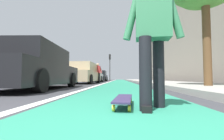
{
  "coord_description": "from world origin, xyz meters",
  "views": [
    {
      "loc": [
        -0.78,
        0.02,
        0.35
      ],
      "look_at": [
        11.5,
        0.66,
        1.03
      ],
      "focal_mm": 24.93,
      "sensor_mm": 36.0,
      "label": 1
    }
  ],
  "objects_px": {
    "parked_car_far": "(94,75)",
    "pedestrian_distant": "(98,72)",
    "parked_car_mid": "(82,74)",
    "parked_car_near": "(35,69)",
    "parked_car_end": "(100,76)",
    "skateboard": "(123,99)",
    "traffic_light": "(110,62)",
    "skater_person": "(152,30)"
  },
  "relations": [
    {
      "from": "parked_car_far",
      "to": "pedestrian_distant",
      "type": "bearing_deg",
      "value": -166.52
    },
    {
      "from": "parked_car_mid",
      "to": "pedestrian_distant",
      "type": "distance_m",
      "value": 1.51
    },
    {
      "from": "parked_car_near",
      "to": "parked_car_end",
      "type": "relative_size",
      "value": 1.05
    },
    {
      "from": "parked_car_mid",
      "to": "parked_car_end",
      "type": "distance_m",
      "value": 11.28
    },
    {
      "from": "skateboard",
      "to": "pedestrian_distant",
      "type": "bearing_deg",
      "value": 10.04
    },
    {
      "from": "parked_car_mid",
      "to": "traffic_light",
      "type": "distance_m",
      "value": 12.84
    },
    {
      "from": "parked_car_far",
      "to": "skater_person",
      "type": "bearing_deg",
      "value": -167.72
    },
    {
      "from": "skater_person",
      "to": "parked_car_end",
      "type": "xyz_separation_m",
      "value": [
        20.49,
        3.31,
        -0.23
      ]
    },
    {
      "from": "parked_car_near",
      "to": "parked_car_far",
      "type": "relative_size",
      "value": 1.04
    },
    {
      "from": "parked_car_near",
      "to": "parked_car_mid",
      "type": "bearing_deg",
      "value": -1.8
    },
    {
      "from": "skater_person",
      "to": "parked_car_mid",
      "type": "bearing_deg",
      "value": 18.67
    },
    {
      "from": "skater_person",
      "to": "parked_car_mid",
      "type": "height_order",
      "value": "skater_person"
    },
    {
      "from": "parked_car_near",
      "to": "parked_car_far",
      "type": "xyz_separation_m",
      "value": [
        11.68,
        -0.04,
        0.0
      ]
    },
    {
      "from": "skateboard",
      "to": "parked_car_mid",
      "type": "xyz_separation_m",
      "value": [
        9.07,
        2.77,
        0.61
      ]
    },
    {
      "from": "skater_person",
      "to": "parked_car_end",
      "type": "distance_m",
      "value": 20.76
    },
    {
      "from": "parked_car_mid",
      "to": "parked_car_end",
      "type": "xyz_separation_m",
      "value": [
        11.28,
        0.2,
        0.0
      ]
    },
    {
      "from": "skateboard",
      "to": "pedestrian_distant",
      "type": "height_order",
      "value": "pedestrian_distant"
    },
    {
      "from": "skateboard",
      "to": "parked_car_mid",
      "type": "bearing_deg",
      "value": 16.98
    },
    {
      "from": "skater_person",
      "to": "pedestrian_distant",
      "type": "relative_size",
      "value": 1.05
    },
    {
      "from": "skateboard",
      "to": "parked_car_end",
      "type": "height_order",
      "value": "parked_car_end"
    },
    {
      "from": "parked_car_mid",
      "to": "parked_car_near",
      "type": "bearing_deg",
      "value": 178.2
    },
    {
      "from": "traffic_light",
      "to": "pedestrian_distant",
      "type": "height_order",
      "value": "traffic_light"
    },
    {
      "from": "parked_car_mid",
      "to": "parked_car_far",
      "type": "xyz_separation_m",
      "value": [
        5.76,
        0.15,
        -0.0
      ]
    },
    {
      "from": "parked_car_far",
      "to": "parked_car_end",
      "type": "height_order",
      "value": "parked_car_end"
    },
    {
      "from": "parked_car_near",
      "to": "parked_car_far",
      "type": "distance_m",
      "value": 11.68
    },
    {
      "from": "skater_person",
      "to": "parked_car_near",
      "type": "distance_m",
      "value": 4.67
    },
    {
      "from": "skater_person",
      "to": "pedestrian_distant",
      "type": "distance_m",
      "value": 10.58
    },
    {
      "from": "parked_car_far",
      "to": "parked_car_end",
      "type": "bearing_deg",
      "value": 0.56
    },
    {
      "from": "parked_car_near",
      "to": "skater_person",
      "type": "bearing_deg",
      "value": -134.98
    },
    {
      "from": "skateboard",
      "to": "parked_car_far",
      "type": "relative_size",
      "value": 0.19
    },
    {
      "from": "parked_car_far",
      "to": "parked_car_end",
      "type": "relative_size",
      "value": 1.01
    },
    {
      "from": "parked_car_mid",
      "to": "pedestrian_distant",
      "type": "bearing_deg",
      "value": -39.95
    },
    {
      "from": "parked_car_near",
      "to": "parked_car_far",
      "type": "bearing_deg",
      "value": -0.19
    },
    {
      "from": "parked_car_mid",
      "to": "pedestrian_distant",
      "type": "height_order",
      "value": "pedestrian_distant"
    },
    {
      "from": "parked_car_near",
      "to": "parked_car_mid",
      "type": "height_order",
      "value": "parked_car_mid"
    },
    {
      "from": "parked_car_mid",
      "to": "skateboard",
      "type": "bearing_deg",
      "value": -163.02
    },
    {
      "from": "traffic_light",
      "to": "skater_person",
      "type": "bearing_deg",
      "value": -174.87
    },
    {
      "from": "parked_car_far",
      "to": "traffic_light",
      "type": "distance_m",
      "value": 7.29
    },
    {
      "from": "parked_car_near",
      "to": "parked_car_end",
      "type": "height_order",
      "value": "parked_car_end"
    },
    {
      "from": "parked_car_near",
      "to": "pedestrian_distant",
      "type": "height_order",
      "value": "pedestrian_distant"
    },
    {
      "from": "skater_person",
      "to": "pedestrian_distant",
      "type": "xyz_separation_m",
      "value": [
        10.36,
        2.15,
        -0.04
      ]
    },
    {
      "from": "skater_person",
      "to": "parked_car_end",
      "type": "relative_size",
      "value": 0.37
    }
  ]
}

